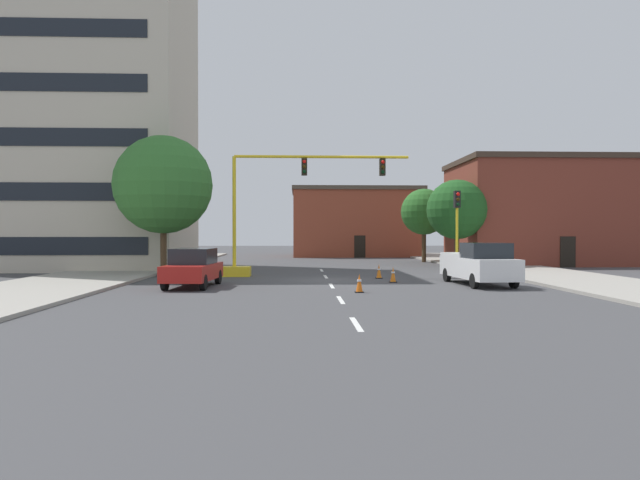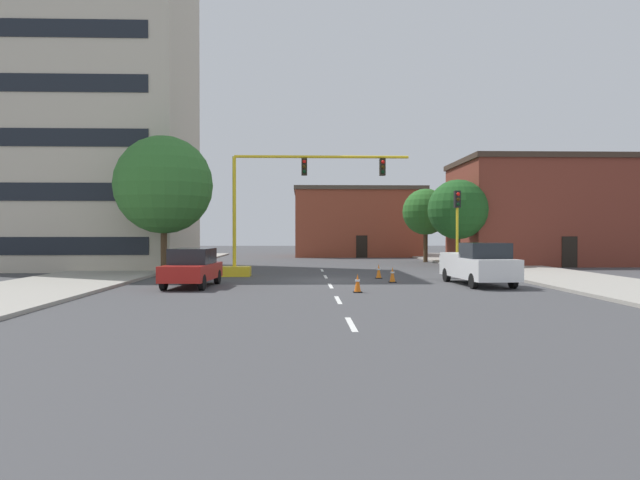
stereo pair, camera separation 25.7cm
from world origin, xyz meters
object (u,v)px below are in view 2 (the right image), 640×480
at_px(traffic_light_pole_right, 457,214).
at_px(traffic_cone_roadside_c, 379,271).
at_px(traffic_cone_roadside_a, 392,275).
at_px(traffic_cone_roadside_b, 358,283).
at_px(tree_left_near, 164,185).
at_px(sedan_red_near_left, 192,267).
at_px(traffic_signal_gantry, 261,235).
at_px(pickup_truck_white, 478,264).
at_px(tree_right_far, 426,212).
at_px(tree_right_mid, 458,210).

relative_size(traffic_light_pole_right, traffic_cone_roadside_c, 6.14).
height_order(traffic_cone_roadside_a, traffic_cone_roadside_b, traffic_cone_roadside_a).
relative_size(tree_left_near, sedan_red_near_left, 1.73).
bearing_deg(traffic_cone_roadside_a, traffic_signal_gantry, 147.47).
height_order(traffic_light_pole_right, pickup_truck_white, traffic_light_pole_right).
distance_m(tree_right_far, traffic_cone_roadside_c, 18.50).
bearing_deg(tree_left_near, traffic_cone_roadside_c, -11.11).
xyz_separation_m(traffic_light_pole_right, tree_right_far, (1.67, 15.81, 0.68)).
bearing_deg(traffic_cone_roadside_c, traffic_cone_roadside_a, -82.22).
bearing_deg(traffic_light_pole_right, tree_right_far, 83.96).
bearing_deg(pickup_truck_white, tree_right_mid, 78.34).
xyz_separation_m(tree_right_far, sedan_red_near_left, (-15.32, -21.46, -3.32)).
bearing_deg(tree_right_far, traffic_light_pole_right, -96.04).
xyz_separation_m(tree_right_mid, pickup_truck_white, (-2.86, -13.85, -3.14)).
bearing_deg(traffic_cone_roadside_a, traffic_cone_roadside_b, -114.96).
distance_m(tree_left_near, tree_right_far, 23.40).
xyz_separation_m(tree_right_far, pickup_truck_white, (-2.09, -20.96, -3.23)).
bearing_deg(sedan_red_near_left, tree_left_near, 113.14).
bearing_deg(traffic_cone_roadside_a, pickup_truck_white, -21.25).
xyz_separation_m(tree_left_near, tree_right_mid, (19.00, 7.52, -1.06)).
bearing_deg(traffic_signal_gantry, sedan_red_near_left, -112.60).
distance_m(traffic_light_pole_right, traffic_cone_roadside_b, 10.99).
height_order(sedan_red_near_left, traffic_cone_roadside_b, sedan_red_near_left).
xyz_separation_m(tree_right_mid, traffic_cone_roadside_a, (-6.67, -12.37, -3.73)).
height_order(traffic_light_pole_right, tree_left_near, tree_left_near).
height_order(traffic_light_pole_right, traffic_cone_roadside_a, traffic_light_pole_right).
height_order(pickup_truck_white, traffic_cone_roadside_c, pickup_truck_white).
relative_size(tree_right_far, pickup_truck_white, 1.12).
bearing_deg(traffic_cone_roadside_a, tree_right_far, 73.15).
xyz_separation_m(tree_right_far, traffic_cone_roadside_b, (-8.08, -24.16, -3.83)).
bearing_deg(traffic_signal_gantry, tree_right_far, 50.05).
xyz_separation_m(tree_right_mid, traffic_cone_roadside_c, (-7.01, -9.88, -3.73)).
bearing_deg(sedan_red_near_left, tree_right_mid, 41.75).
relative_size(traffic_signal_gantry, traffic_cone_roadside_c, 13.77).
bearing_deg(traffic_light_pole_right, pickup_truck_white, -94.66).
height_order(tree_right_mid, traffic_cone_roadside_b, tree_right_mid).
bearing_deg(traffic_cone_roadside_a, tree_left_near, 158.55).
height_order(pickup_truck_white, traffic_cone_roadside_b, pickup_truck_white).
bearing_deg(pickup_truck_white, tree_left_near, 158.60).
xyz_separation_m(traffic_signal_gantry, traffic_cone_roadside_c, (6.45, -1.84, -1.96)).
bearing_deg(tree_right_far, traffic_cone_roadside_b, -108.49).
bearing_deg(traffic_light_pole_right, traffic_signal_gantry, 176.60).
bearing_deg(tree_left_near, traffic_cone_roadside_b, -43.17).
bearing_deg(traffic_signal_gantry, traffic_cone_roadside_c, -15.91).
xyz_separation_m(tree_right_far, traffic_cone_roadside_c, (-6.24, -16.99, -3.82)).
bearing_deg(tree_right_far, tree_left_near, -141.26).
distance_m(tree_right_mid, sedan_red_near_left, 21.80).
distance_m(pickup_truck_white, traffic_cone_roadside_c, 5.77).
relative_size(sedan_red_near_left, traffic_cone_roadside_a, 5.94).
bearing_deg(tree_right_mid, traffic_signal_gantry, -149.13).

